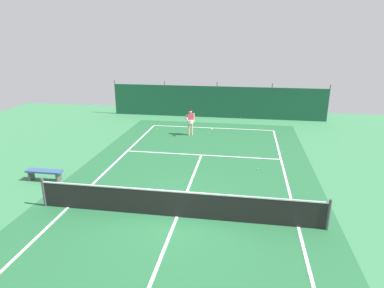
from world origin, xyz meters
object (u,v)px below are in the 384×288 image
at_px(tennis_player, 190,121).
at_px(tennis_ball_near_player, 209,132).
at_px(courtside_bench, 44,173).
at_px(tennis_ball_by_sideline, 157,129).
at_px(tennis_ball_midcourt, 257,169).
at_px(tennis_net, 177,204).

distance_m(tennis_player, tennis_ball_near_player, 1.60).
bearing_deg(courtside_bench, tennis_ball_by_sideline, 73.12).
bearing_deg(tennis_ball_by_sideline, tennis_ball_near_player, -3.99).
bearing_deg(tennis_ball_midcourt, courtside_bench, -162.88).
distance_m(tennis_ball_near_player, courtside_bench, 10.61).
relative_size(tennis_ball_midcourt, courtside_bench, 0.04).
bearing_deg(tennis_ball_by_sideline, tennis_player, -21.12).
height_order(tennis_net, tennis_player, tennis_player).
relative_size(tennis_player, tennis_ball_by_sideline, 24.85).
relative_size(tennis_net, tennis_player, 6.17).
xyz_separation_m(tennis_ball_near_player, tennis_ball_midcourt, (2.98, -5.76, 0.00)).
bearing_deg(tennis_ball_by_sideline, tennis_ball_midcourt, -42.71).
bearing_deg(tennis_ball_near_player, courtside_bench, -125.85).
xyz_separation_m(tennis_net, tennis_ball_by_sideline, (-3.63, 10.91, -0.48)).
distance_m(tennis_ball_midcourt, tennis_ball_by_sideline, 8.86).
relative_size(tennis_ball_by_sideline, courtside_bench, 0.04).
xyz_separation_m(tennis_ball_near_player, courtside_bench, (-6.21, -8.59, 0.34)).
bearing_deg(tennis_player, tennis_ball_near_player, -169.89).
xyz_separation_m(tennis_ball_by_sideline, courtside_bench, (-2.68, -8.84, 0.34)).
distance_m(tennis_player, courtside_bench, 9.43).
height_order(tennis_ball_by_sideline, courtside_bench, courtside_bench).
relative_size(tennis_player, tennis_ball_midcourt, 24.85).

